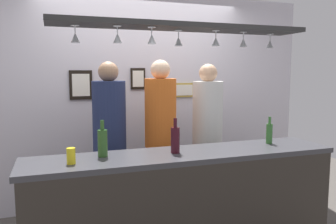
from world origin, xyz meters
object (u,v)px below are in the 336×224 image
object	(u,v)px
person_left_navy_shirt	(109,129)
person_middle_orange_shirt	(161,125)
person_right_white_patterned_shirt	(207,125)
bottle_beer_green_import	(269,133)
bottle_champagne_green	(103,142)
bottle_wine_dark_red	(175,139)
picture_frame_crest	(138,79)
picture_frame_caricature	(81,85)
drink_can	(71,156)
picture_frame_lower_pair	(184,90)

from	to	relation	value
person_left_navy_shirt	person_middle_orange_shirt	xyz separation A→B (m)	(0.55, 0.00, 0.01)
person_middle_orange_shirt	person_right_white_patterned_shirt	world-z (taller)	person_middle_orange_shirt
bottle_beer_green_import	bottle_champagne_green	distance (m)	1.59
bottle_wine_dark_red	picture_frame_crest	distance (m)	1.48
person_middle_orange_shirt	picture_frame_caricature	world-z (taller)	person_middle_orange_shirt
person_right_white_patterned_shirt	bottle_champagne_green	size ratio (longest dim) A/B	5.78
drink_can	picture_frame_lower_pair	distance (m)	2.13
person_left_navy_shirt	bottle_wine_dark_red	xyz separation A→B (m)	(0.43, -0.78, 0.02)
bottle_wine_dark_red	bottle_champagne_green	distance (m)	0.61
bottle_champagne_green	bottle_wine_dark_red	bearing A→B (deg)	-6.97
bottle_wine_dark_red	picture_frame_lower_pair	bearing A→B (deg)	65.78
drink_can	bottle_wine_dark_red	bearing A→B (deg)	4.89
drink_can	picture_frame_lower_pair	world-z (taller)	picture_frame_lower_pair
bottle_champagne_green	picture_frame_lower_pair	distance (m)	1.84
person_right_white_patterned_shirt	bottle_champagne_green	world-z (taller)	person_right_white_patterned_shirt
person_left_navy_shirt	bottle_wine_dark_red	size ratio (longest dim) A/B	5.83
person_left_navy_shirt	drink_can	distance (m)	0.96
person_middle_orange_shirt	drink_can	distance (m)	1.30
person_right_white_patterned_shirt	picture_frame_lower_pair	size ratio (longest dim) A/B	5.78
person_middle_orange_shirt	picture_frame_crest	size ratio (longest dim) A/B	6.82
picture_frame_caricature	picture_frame_crest	xyz separation A→B (m)	(0.68, 0.00, 0.07)
bottle_beer_green_import	picture_frame_lower_pair	size ratio (longest dim) A/B	0.87
person_left_navy_shirt	bottle_beer_green_import	size ratio (longest dim) A/B	6.73
person_middle_orange_shirt	person_right_white_patterned_shirt	distance (m)	0.56
person_right_white_patterned_shirt	picture_frame_crest	bearing A→B (deg)	136.78
bottle_champagne_green	picture_frame_lower_pair	world-z (taller)	picture_frame_lower_pair
picture_frame_caricature	bottle_beer_green_import	bearing A→B (deg)	-38.86
person_middle_orange_shirt	picture_frame_caricature	bearing A→B (deg)	141.69
bottle_wine_dark_red	bottle_beer_green_import	distance (m)	0.99
bottle_wine_dark_red	picture_frame_caricature	size ratio (longest dim) A/B	0.88
bottle_beer_green_import	bottle_wine_dark_red	bearing A→B (deg)	-176.11
bottle_wine_dark_red	person_left_navy_shirt	bearing A→B (deg)	119.00
person_right_white_patterned_shirt	bottle_champagne_green	distance (m)	1.46
person_left_navy_shirt	picture_frame_lower_pair	xyz separation A→B (m)	(1.06, 0.61, 0.35)
drink_can	bottle_beer_green_import	bearing A→B (deg)	4.35
person_right_white_patterned_shirt	bottle_wine_dark_red	bearing A→B (deg)	-130.73
person_right_white_patterned_shirt	bottle_beer_green_import	bearing A→B (deg)	-66.21
picture_frame_crest	picture_frame_caricature	bearing A→B (deg)	180.00
person_right_white_patterned_shirt	picture_frame_caricature	xyz separation A→B (m)	(-1.33, 0.61, 0.45)
drink_can	picture_frame_lower_pair	bearing A→B (deg)	44.62
person_left_navy_shirt	bottle_beer_green_import	bearing A→B (deg)	-26.69
person_left_navy_shirt	person_right_white_patterned_shirt	xyz separation A→B (m)	(1.11, 0.00, -0.01)
person_left_navy_shirt	person_right_white_patterned_shirt	distance (m)	1.11
bottle_beer_green_import	picture_frame_caricature	distance (m)	2.16
picture_frame_caricature	picture_frame_crest	size ratio (longest dim) A/B	1.31
picture_frame_caricature	picture_frame_crest	bearing A→B (deg)	0.00
person_left_navy_shirt	bottle_beer_green_import	distance (m)	1.59
picture_frame_caricature	picture_frame_lower_pair	xyz separation A→B (m)	(1.29, 0.00, -0.08)
bottle_champagne_green	picture_frame_caricature	world-z (taller)	picture_frame_caricature
drink_can	picture_frame_crest	size ratio (longest dim) A/B	0.47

